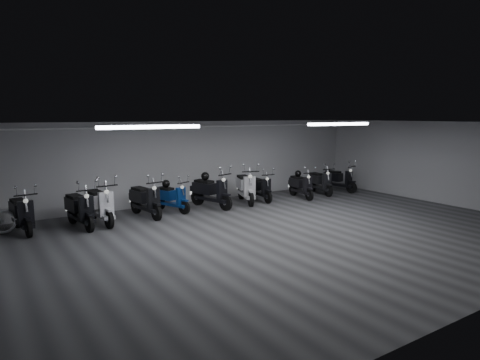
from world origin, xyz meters
TOP-DOWN VIEW (x-y plane):
  - floor at (0.00, 0.00)m, footprint 14.00×10.00m
  - ceiling at (0.00, 0.00)m, footprint 14.00×10.00m
  - back_wall at (0.00, 5.00)m, footprint 14.00×0.01m
  - right_wall at (7.00, 0.00)m, footprint 0.01×10.00m
  - fluor_strip_left at (-3.00, 1.00)m, footprint 2.40×0.18m
  - fluor_strip_right at (3.00, 1.00)m, footprint 2.40×0.18m
  - conduit at (0.00, 4.92)m, footprint 13.60×0.05m
  - scooter_0 at (-5.48, 3.78)m, footprint 0.80×1.84m
  - scooter_1 at (-4.11, 3.46)m, footprint 0.86×1.92m
  - scooter_2 at (-3.55, 3.59)m, footprint 0.82×1.98m
  - scooter_3 at (-2.20, 3.67)m, footprint 0.88×1.92m
  - scooter_4 at (-1.28, 3.87)m, footprint 1.09×1.72m
  - scooter_5 at (0.06, 3.72)m, footprint 1.16×2.02m
  - scooter_6 at (1.45, 3.77)m, footprint 1.25×2.06m
  - scooter_7 at (2.08, 3.80)m, footprint 0.70×1.69m
  - scooter_8 at (3.62, 3.37)m, footprint 0.80×1.72m
  - scooter_9 at (4.73, 3.55)m, footprint 0.86×1.79m
  - scooter_10 at (5.80, 3.59)m, footprint 0.87×1.80m
  - helmet_0 at (3.66, 3.60)m, footprint 0.24×0.24m
  - helmet_1 at (-1.36, 4.08)m, footprint 0.25×0.25m
  - helmet_2 at (-0.02, 3.98)m, footprint 0.27×0.27m

SIDE VIEW (x-z plane):
  - floor at x=0.00m, z-range -0.01..0.00m
  - scooter_4 at x=-1.28m, z-range 0.00..1.22m
  - scooter_7 at x=2.08m, z-range 0.00..1.23m
  - scooter_8 at x=3.62m, z-range 0.00..1.23m
  - scooter_9 at x=4.73m, z-range 0.00..1.28m
  - scooter_10 at x=5.80m, z-range 0.00..1.29m
  - scooter_0 at x=-5.48m, z-range 0.00..1.33m
  - scooter_3 at x=-2.20m, z-range 0.00..1.37m
  - scooter_1 at x=-4.11m, z-range 0.00..1.38m
  - scooter_5 at x=0.06m, z-range 0.00..1.43m
  - scooter_2 at x=-3.55m, z-range 0.00..1.43m
  - scooter_6 at x=1.45m, z-range 0.00..1.45m
  - helmet_1 at x=-1.36m, z-range 0.75..1.00m
  - helmet_0 at x=3.66m, z-range 0.76..1.00m
  - helmet_2 at x=-0.02m, z-range 0.89..1.16m
  - back_wall at x=0.00m, z-range 0.00..2.80m
  - right_wall at x=7.00m, z-range 0.00..2.80m
  - conduit at x=0.00m, z-range 2.59..2.65m
  - fluor_strip_left at x=-3.00m, z-range 2.70..2.78m
  - fluor_strip_right at x=3.00m, z-range 2.70..2.78m
  - ceiling at x=0.00m, z-range 2.80..2.81m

